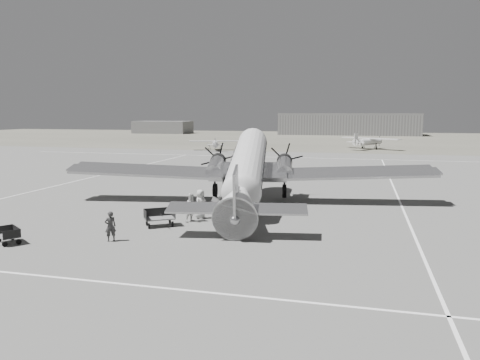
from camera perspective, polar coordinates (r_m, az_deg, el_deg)
name	(u,v)px	position (r m, az deg, el deg)	size (l,w,h in m)	color
ground	(222,212)	(31.81, -2.26, -3.86)	(260.00, 260.00, 0.00)	#626260
taxi_line_near	(119,283)	(19.33, -14.59, -12.11)	(60.00, 0.15, 0.01)	white
taxi_line_right	(408,222)	(30.65, 19.84, -4.80)	(0.15, 80.00, 0.01)	white
taxi_line_left	(75,181)	(48.53, -19.46, -0.15)	(0.15, 60.00, 0.01)	white
taxi_line_horizon	(298,158)	(70.67, 7.14, 2.72)	(90.00, 0.15, 0.01)	white
grass_infield	(326,139)	(125.28, 10.42, 4.99)	(260.00, 90.00, 0.01)	#656255
hangar_main	(348,124)	(149.87, 13.07, 6.67)	(42.00, 14.00, 6.60)	slate
shed_secondary	(163,127)	(158.36, -9.39, 6.37)	(18.00, 10.00, 4.00)	slate
dc3_airliner	(247,170)	(33.02, 0.87, 1.23)	(27.70, 19.22, 5.28)	#A7A7A9
light_plane_left	(215,145)	(84.42, -3.05, 4.31)	(9.51, 7.71, 1.97)	silver
light_plane_right	(369,143)	(89.64, 15.43, 4.40)	(11.65, 9.45, 2.42)	silver
baggage_cart_near	(159,218)	(28.03, -9.79, -4.55)	(1.81, 1.28, 1.02)	slate
baggage_cart_far	(8,235)	(26.85, -26.40, -6.07)	(1.47, 1.03, 0.83)	slate
ground_crew	(110,226)	(25.30, -15.52, -5.46)	(0.58, 0.38, 1.59)	#2C2C2C
ramp_agent	(192,207)	(28.84, -5.91, -3.35)	(0.86, 0.67, 1.78)	silver
passenger	(201,204)	(29.66, -4.84, -2.94)	(0.91, 0.59, 1.85)	#B4B4B2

